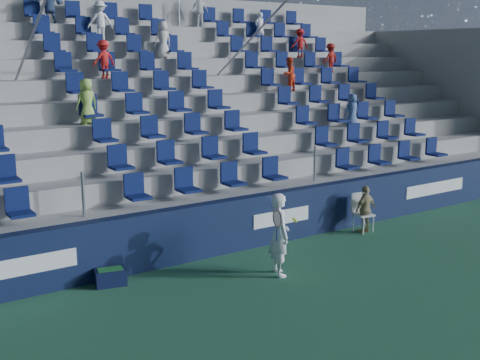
% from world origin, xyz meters
% --- Properties ---
extents(ground, '(70.00, 70.00, 0.00)m').
position_xyz_m(ground, '(0.00, 0.00, 0.00)').
color(ground, '#296140').
rests_on(ground, ground).
extents(sponsor_wall, '(24.00, 0.32, 1.20)m').
position_xyz_m(sponsor_wall, '(0.00, 3.15, 0.60)').
color(sponsor_wall, '#101A3B').
rests_on(sponsor_wall, ground).
extents(grandstand, '(24.00, 8.17, 6.63)m').
position_xyz_m(grandstand, '(-0.00, 8.24, 2.14)').
color(grandstand, '#9E9E99').
rests_on(grandstand, ground).
extents(tennis_player, '(0.69, 0.71, 1.69)m').
position_xyz_m(tennis_player, '(0.19, 1.38, 0.85)').
color(tennis_player, white).
rests_on(tennis_player, ground).
extents(line_judge_chair, '(0.48, 0.49, 0.97)m').
position_xyz_m(line_judge_chair, '(3.73, 2.65, 0.55)').
color(line_judge_chair, white).
rests_on(line_judge_chair, ground).
extents(line_judge, '(0.72, 0.36, 1.19)m').
position_xyz_m(line_judge, '(3.73, 2.50, 0.59)').
color(line_judge, tan).
rests_on(line_judge, ground).
extents(ball_bin, '(0.65, 0.50, 0.33)m').
position_xyz_m(ball_bin, '(-2.84, 2.75, 0.18)').
color(ball_bin, '#0F1637').
rests_on(ball_bin, ground).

